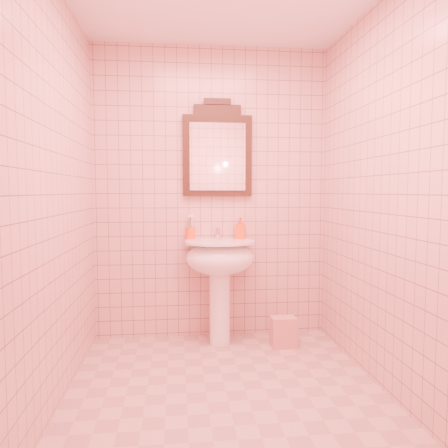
{
  "coord_description": "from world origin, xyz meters",
  "views": [
    {
      "loc": [
        -0.3,
        -2.67,
        1.27
      ],
      "look_at": [
        0.05,
        0.55,
        1.03
      ],
      "focal_mm": 35.0,
      "sensor_mm": 36.0,
      "label": 1
    }
  ],
  "objects": [
    {
      "name": "faucet",
      "position": [
        0.05,
        1.01,
        0.92
      ],
      "size": [
        0.04,
        0.16,
        0.11
      ],
      "color": "white",
      "rests_on": "pedestal_sink"
    },
    {
      "name": "soap_dispenser",
      "position": [
        0.24,
        1.02,
        0.95
      ],
      "size": [
        0.1,
        0.1,
        0.18
      ],
      "primitive_type": "imported",
      "rotation": [
        0.0,
        0.0,
        -0.26
      ],
      "color": "#E44813",
      "rests_on": "pedestal_sink"
    },
    {
      "name": "floor",
      "position": [
        0.0,
        0.0,
        0.0
      ],
      "size": [
        2.2,
        2.2,
        0.0
      ],
      "primitive_type": "plane",
      "color": "#C7A38F",
      "rests_on": "ground"
    },
    {
      "name": "towel",
      "position": [
        0.56,
        0.74,
        0.12
      ],
      "size": [
        0.21,
        0.14,
        0.25
      ],
      "primitive_type": "cube",
      "rotation": [
        0.0,
        0.0,
        0.04
      ],
      "color": "#DD8285",
      "rests_on": "floor"
    },
    {
      "name": "back_wall",
      "position": [
        0.0,
        1.1,
        1.25
      ],
      "size": [
        2.0,
        0.02,
        2.5
      ],
      "primitive_type": "cube",
      "color": "#CF9C90",
      "rests_on": "floor"
    },
    {
      "name": "pedestal_sink",
      "position": [
        0.05,
        0.87,
        0.66
      ],
      "size": [
        0.58,
        0.58,
        0.86
      ],
      "color": "white",
      "rests_on": "floor"
    },
    {
      "name": "toothbrush_cup",
      "position": [
        -0.19,
        1.04,
        0.92
      ],
      "size": [
        0.08,
        0.08,
        0.19
      ],
      "rotation": [
        0.0,
        0.0,
        -0.04
      ],
      "color": "#FF4815",
      "rests_on": "pedestal_sink"
    },
    {
      "name": "mirror",
      "position": [
        0.05,
        1.07,
        1.61
      ],
      "size": [
        0.59,
        0.06,
        0.82
      ],
      "color": "black",
      "rests_on": "back_wall"
    }
  ]
}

